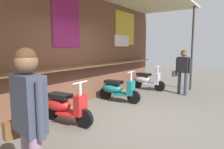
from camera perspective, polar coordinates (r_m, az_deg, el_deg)
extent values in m
plane|color=#605B54|center=(4.98, 4.97, -12.06)|extent=(28.24, 28.24, 0.00)
cube|color=brown|center=(5.93, -12.41, 7.79)|extent=(10.09, 0.25, 3.42)
cube|color=brown|center=(5.74, -10.13, 1.93)|extent=(9.08, 0.36, 0.05)
cube|color=#841E56|center=(5.78, -12.71, 15.17)|extent=(0.99, 0.02, 1.55)
cube|color=gold|center=(8.28, 3.73, 12.74)|extent=(1.43, 0.02, 1.27)
cube|color=beige|center=(8.02, 2.80, 9.42)|extent=(1.03, 0.03, 0.43)
cylinder|color=#332D28|center=(8.55, 21.58, 6.79)|extent=(0.08, 0.08, 3.27)
ellipsoid|color=red|center=(4.79, -14.91, -8.04)|extent=(0.42, 0.72, 0.30)
cube|color=black|center=(4.71, -14.57, -5.80)|extent=(0.33, 0.57, 0.10)
cube|color=red|center=(4.60, -11.74, -10.55)|extent=(0.41, 0.52, 0.04)
cube|color=red|center=(4.35, -8.86, -8.53)|extent=(0.29, 0.17, 0.44)
cylinder|color=#B7B7BC|center=(4.31, -8.89, -6.87)|extent=(0.07, 0.07, 0.70)
cylinder|color=#B7B7BC|center=(4.24, -8.99, -2.28)|extent=(0.46, 0.06, 0.04)
cylinder|color=black|center=(4.37, -7.75, -12.14)|extent=(0.12, 0.40, 0.40)
cylinder|color=black|center=(5.02, -16.87, -9.77)|extent=(0.12, 0.40, 0.40)
ellipsoid|color=#197075|center=(6.42, 0.04, -3.84)|extent=(0.42, 0.72, 0.30)
cube|color=black|center=(6.36, 0.43, -2.12)|extent=(0.33, 0.57, 0.10)
cube|color=#197075|center=(6.29, 2.80, -5.50)|extent=(0.41, 0.52, 0.04)
cube|color=#197075|center=(6.11, 5.30, -3.79)|extent=(0.29, 0.17, 0.44)
cylinder|color=#B7B7BC|center=(6.09, 5.32, -2.59)|extent=(0.07, 0.07, 0.70)
cylinder|color=#B7B7BC|center=(6.04, 5.36, 0.68)|extent=(0.46, 0.06, 0.04)
cylinder|color=black|center=(6.13, 6.12, -6.36)|extent=(0.12, 0.40, 0.40)
cylinder|color=black|center=(6.59, -1.84, -5.33)|extent=(0.12, 0.40, 0.40)
ellipsoid|color=#B2B5BA|center=(8.34, 8.54, -1.29)|extent=(0.42, 0.72, 0.30)
cube|color=black|center=(8.29, 8.88, 0.04)|extent=(0.33, 0.57, 0.10)
cube|color=#B2B5BA|center=(8.21, 10.68, -2.55)|extent=(0.41, 0.52, 0.04)
cube|color=#B2B5BA|center=(8.05, 12.63, -1.21)|extent=(0.29, 0.18, 0.44)
cylinder|color=#B7B7BC|center=(8.03, 12.65, -0.29)|extent=(0.07, 0.07, 0.70)
cylinder|color=#B7B7BC|center=(7.99, 12.73, 2.19)|extent=(0.46, 0.06, 0.04)
cylinder|color=black|center=(8.05, 13.22, -3.17)|extent=(0.12, 0.41, 0.40)
cylinder|color=black|center=(8.49, 7.03, -2.48)|extent=(0.12, 0.41, 0.40)
cylinder|color=#383D4C|center=(7.58, 19.99, -2.60)|extent=(0.12, 0.12, 0.79)
cylinder|color=#383D4C|center=(7.81, 18.36, -2.24)|extent=(0.12, 0.12, 0.79)
cube|color=#232328|center=(7.61, 19.38, 2.58)|extent=(0.27, 0.42, 0.56)
sphere|color=brown|center=(7.59, 19.51, 5.57)|extent=(0.21, 0.21, 0.21)
sphere|color=#472D19|center=(7.59, 19.53, 5.85)|extent=(0.20, 0.20, 0.20)
cylinder|color=#232328|center=(7.52, 21.02, 2.27)|extent=(0.08, 0.08, 0.53)
cylinder|color=#232328|center=(7.71, 17.78, 2.54)|extent=(0.08, 0.08, 0.53)
cube|color=#4C4C51|center=(7.76, 17.16, 0.26)|extent=(0.27, 0.15, 0.20)
cube|color=#383D4C|center=(2.21, -22.37, -7.53)|extent=(0.27, 0.44, 0.58)
sphere|color=brown|center=(2.14, -22.93, 3.25)|extent=(0.22, 0.22, 0.22)
sphere|color=#472D19|center=(2.14, -22.98, 4.29)|extent=(0.20, 0.20, 0.20)
cylinder|color=#383D4C|center=(2.00, -19.41, -9.62)|extent=(0.08, 0.08, 0.55)
cylinder|color=#383D4C|center=(2.43, -24.73, -6.84)|extent=(0.08, 0.08, 0.55)
cube|color=brown|center=(2.58, -25.35, -13.58)|extent=(0.27, 0.14, 0.20)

